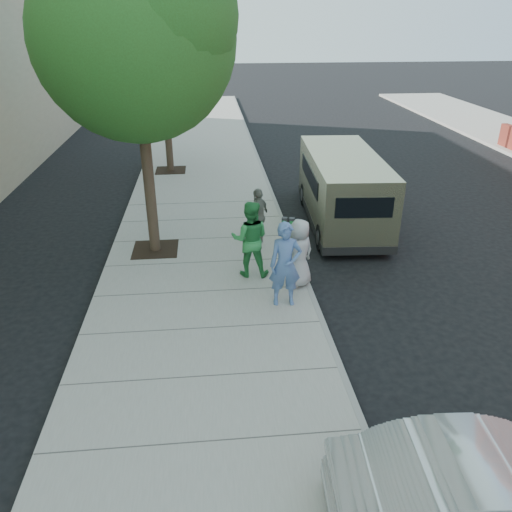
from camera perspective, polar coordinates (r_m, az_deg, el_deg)
The scene contains 12 objects.
ground at distance 11.66m, azimuth -0.98°, elevation -4.42°, with size 120.00×120.00×0.00m, color black.
sidewalk at distance 11.60m, azimuth -5.93°, elevation -4.33°, with size 5.00×60.00×0.15m, color gray.
curb_face at distance 11.81m, azimuth 6.01°, elevation -3.74°, with size 0.12×60.00×0.16m, color gray.
tree_near at distance 12.52m, azimuth -13.52°, elevation 23.73°, with size 4.62×4.60×7.53m.
tree_far at distance 20.10m, azimuth -10.65°, elevation 22.69°, with size 3.92×3.80×6.49m.
parking_meter at distance 11.84m, azimuth 3.65°, elevation 2.58°, with size 0.32×0.17×1.46m.
van at distance 15.48m, azimuth 9.78°, elevation 7.71°, with size 2.28×5.93×2.16m.
sedan at distance 7.29m, azimuth 25.51°, elevation -23.38°, with size 1.39×3.99×1.31m, color #B9BDC1.
person_officer at distance 10.62m, azimuth 3.38°, elevation -0.98°, with size 0.69×0.45×1.89m, color #5070AA.
person_green_shirt at distance 11.82m, azimuth -0.68°, elevation 1.96°, with size 0.91×0.71×1.87m, color #2E8D44.
person_gray_shirt at distance 11.44m, azimuth 4.94°, elevation 0.31°, with size 0.79×0.52×1.63m, color #ABABAD.
person_striped_polo at distance 13.57m, azimuth 0.28°, elevation 4.56°, with size 0.93×0.39×1.59m, color gray.
Camera 1 is at (-0.79, -10.02, 5.90)m, focal length 35.00 mm.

